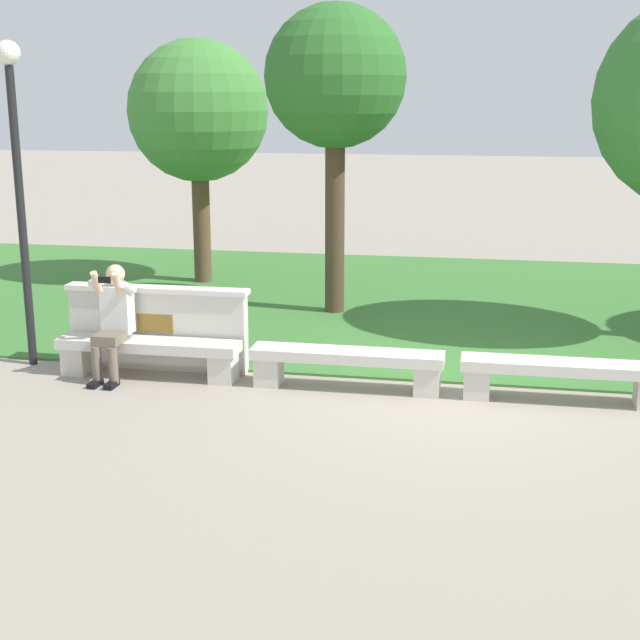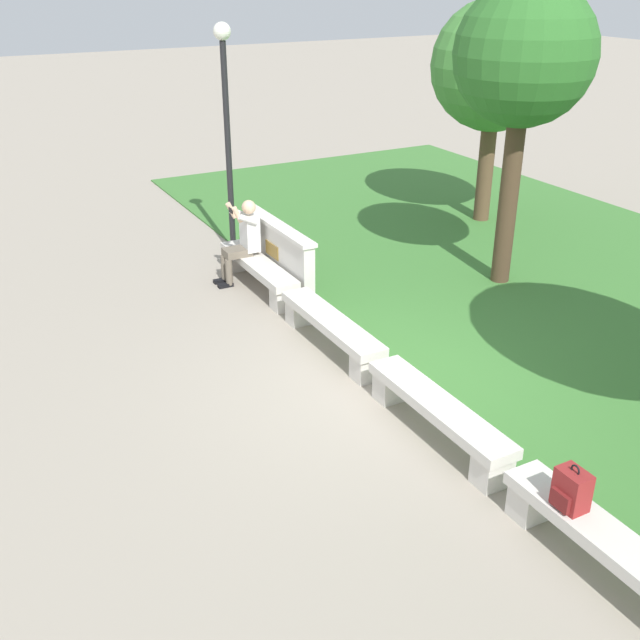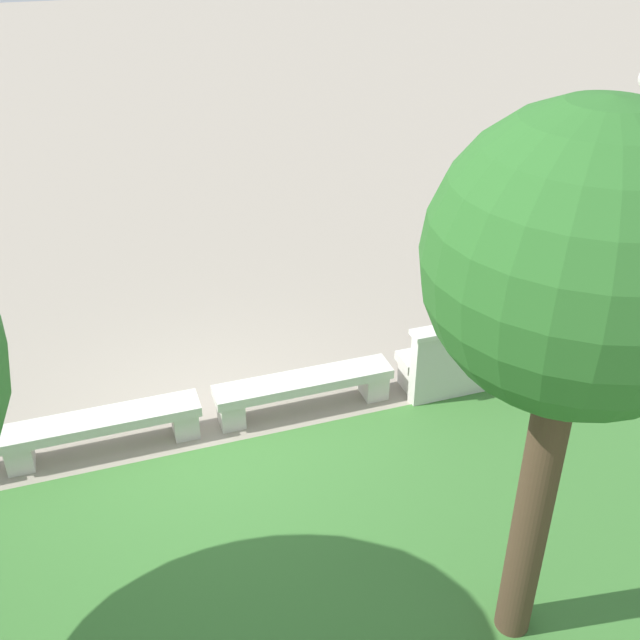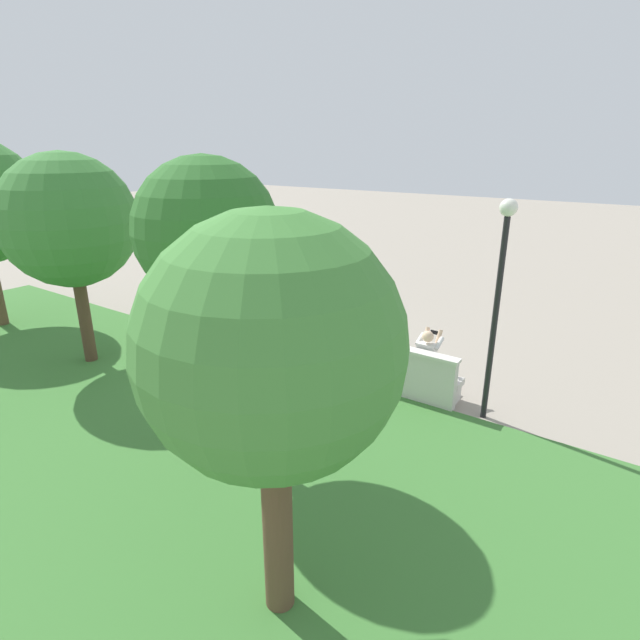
{
  "view_description": "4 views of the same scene",
  "coord_description": "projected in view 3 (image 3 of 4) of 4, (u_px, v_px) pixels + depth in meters",
  "views": [
    {
      "loc": [
        0.29,
        -9.43,
        3.22
      ],
      "look_at": [
        -1.42,
        -0.29,
        0.86
      ],
      "focal_mm": 50.0,
      "sensor_mm": 36.0,
      "label": 1
    },
    {
      "loc": [
        6.52,
        -4.3,
        4.62
      ],
      "look_at": [
        -0.46,
        -0.55,
        0.84
      ],
      "focal_mm": 42.0,
      "sensor_mm": 36.0,
      "label": 2
    },
    {
      "loc": [
        0.99,
        6.99,
        5.49
      ],
      "look_at": [
        -1.6,
        -0.66,
        0.8
      ],
      "focal_mm": 42.0,
      "sensor_mm": 36.0,
      "label": 3
    },
    {
      "loc": [
        -7.18,
        8.33,
        4.58
      ],
      "look_at": [
        -1.04,
        -0.52,
        0.81
      ],
      "focal_mm": 28.0,
      "sensor_mm": 36.0,
      "label": 4
    }
  ],
  "objects": [
    {
      "name": "ground_plane",
      "position": [
        209.0,
        428.0,
        8.76
      ],
      "size": [
        80.0,
        80.0,
        0.0
      ],
      "primitive_type": "plane",
      "color": "gray"
    },
    {
      "name": "bench_main",
      "position": [
        478.0,
        354.0,
        9.58
      ],
      "size": [
        2.16,
        0.4,
        0.45
      ],
      "color": "beige",
      "rests_on": "ground"
    },
    {
      "name": "bench_near",
      "position": [
        304.0,
        388.0,
        8.93
      ],
      "size": [
        2.16,
        0.4,
        0.45
      ],
      "color": "beige",
      "rests_on": "ground"
    },
    {
      "name": "bench_mid",
      "position": [
        103.0,
        427.0,
        8.28
      ],
      "size": [
        2.16,
        0.4,
        0.45
      ],
      "color": "beige",
      "rests_on": "ground"
    },
    {
      "name": "backrest_wall_with_plaque",
      "position": [
        493.0,
        353.0,
        9.19
      ],
      "size": [
        2.24,
        0.24,
        1.01
      ],
      "color": "beige",
      "rests_on": "ground"
    },
    {
      "name": "person_photographer",
      "position": [
        505.0,
        317.0,
        9.53
      ],
      "size": [
        0.47,
        0.72,
        1.32
      ],
      "color": "black",
      "rests_on": "ground"
    },
    {
      "name": "tree_right_background",
      "position": [
        580.0,
        268.0,
        4.7
      ],
      "size": [
        2.04,
        2.04,
        4.49
      ],
      "color": "#4C3826",
      "rests_on": "ground"
    },
    {
      "name": "lamp_post",
      "position": [
        629.0,
        182.0,
        8.73
      ],
      "size": [
        0.28,
        0.28,
        3.82
      ],
      "color": "black",
      "rests_on": "ground"
    }
  ]
}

